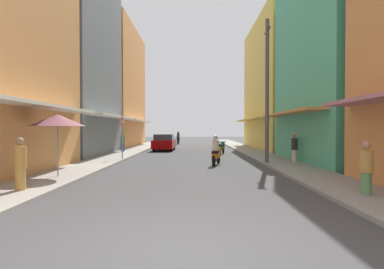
{
  "coord_description": "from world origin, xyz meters",
  "views": [
    {
      "loc": [
        0.26,
        -4.72,
        1.9
      ],
      "look_at": [
        0.11,
        17.04,
        1.52
      ],
      "focal_mm": 28.48,
      "sensor_mm": 36.0,
      "label": 1
    }
  ],
  "objects_px": {
    "motorbike_white": "(217,152)",
    "motorbike_green": "(222,148)",
    "pedestrian_crossing": "(123,143)",
    "pedestrian_midway": "(294,146)",
    "utility_pole": "(267,91)",
    "street_sign_no_entry": "(122,132)",
    "parked_car": "(164,142)",
    "pedestrian_foreground": "(20,166)",
    "motorbike_orange": "(216,152)",
    "vendor_umbrella": "(58,120)",
    "pedestrian_far": "(366,170)",
    "motorbike_black": "(178,139)"
  },
  "relations": [
    {
      "from": "pedestrian_midway",
      "to": "utility_pole",
      "type": "distance_m",
      "value": 3.41
    },
    {
      "from": "pedestrian_midway",
      "to": "street_sign_no_entry",
      "type": "xyz_separation_m",
      "value": [
        -9.81,
        1.49,
        0.74
      ]
    },
    {
      "from": "motorbike_black",
      "to": "vendor_umbrella",
      "type": "bearing_deg",
      "value": -96.58
    },
    {
      "from": "pedestrian_foreground",
      "to": "vendor_umbrella",
      "type": "bearing_deg",
      "value": 91.52
    },
    {
      "from": "pedestrian_far",
      "to": "utility_pole",
      "type": "xyz_separation_m",
      "value": [
        -0.81,
        7.94,
        3.16
      ]
    },
    {
      "from": "parked_car",
      "to": "pedestrian_foreground",
      "type": "relative_size",
      "value": 2.5
    },
    {
      "from": "motorbike_white",
      "to": "pedestrian_foreground",
      "type": "height_order",
      "value": "pedestrian_foreground"
    },
    {
      "from": "motorbike_orange",
      "to": "utility_pole",
      "type": "bearing_deg",
      "value": 3.46
    },
    {
      "from": "pedestrian_crossing",
      "to": "pedestrian_foreground",
      "type": "relative_size",
      "value": 0.98
    },
    {
      "from": "motorbike_black",
      "to": "motorbike_white",
      "type": "bearing_deg",
      "value": -79.97
    },
    {
      "from": "parked_car",
      "to": "pedestrian_far",
      "type": "height_order",
      "value": "pedestrian_far"
    },
    {
      "from": "street_sign_no_entry",
      "to": "motorbike_white",
      "type": "bearing_deg",
      "value": 6.6
    },
    {
      "from": "pedestrian_midway",
      "to": "motorbike_black",
      "type": "bearing_deg",
      "value": 109.07
    },
    {
      "from": "pedestrian_crossing",
      "to": "utility_pole",
      "type": "bearing_deg",
      "value": -39.71
    },
    {
      "from": "pedestrian_midway",
      "to": "street_sign_no_entry",
      "type": "distance_m",
      "value": 9.95
    },
    {
      "from": "motorbike_white",
      "to": "pedestrian_midway",
      "type": "distance_m",
      "value": 4.62
    },
    {
      "from": "pedestrian_crossing",
      "to": "utility_pole",
      "type": "relative_size",
      "value": 0.21
    },
    {
      "from": "pedestrian_foreground",
      "to": "vendor_umbrella",
      "type": "distance_m",
      "value": 2.96
    },
    {
      "from": "motorbike_black",
      "to": "utility_pole",
      "type": "bearing_deg",
      "value": -75.08
    },
    {
      "from": "parked_car",
      "to": "street_sign_no_entry",
      "type": "bearing_deg",
      "value": -100.78
    },
    {
      "from": "motorbike_orange",
      "to": "pedestrian_foreground",
      "type": "xyz_separation_m",
      "value": [
        -6.25,
        -7.25,
        0.12
      ]
    },
    {
      "from": "motorbike_white",
      "to": "pedestrian_far",
      "type": "relative_size",
      "value": 1.15
    },
    {
      "from": "pedestrian_foreground",
      "to": "utility_pole",
      "type": "xyz_separation_m",
      "value": [
        8.97,
        7.41,
        3.12
      ]
    },
    {
      "from": "motorbike_orange",
      "to": "pedestrian_far",
      "type": "xyz_separation_m",
      "value": [
        3.53,
        -7.78,
        0.08
      ]
    },
    {
      "from": "motorbike_black",
      "to": "motorbike_orange",
      "type": "height_order",
      "value": "same"
    },
    {
      "from": "pedestrian_midway",
      "to": "utility_pole",
      "type": "bearing_deg",
      "value": -165.09
    },
    {
      "from": "motorbike_white",
      "to": "street_sign_no_entry",
      "type": "distance_m",
      "value": 5.91
    },
    {
      "from": "motorbike_green",
      "to": "pedestrian_midway",
      "type": "relative_size",
      "value": 1.02
    },
    {
      "from": "motorbike_black",
      "to": "pedestrian_far",
      "type": "bearing_deg",
      "value": -77.42
    },
    {
      "from": "parked_car",
      "to": "motorbike_white",
      "type": "bearing_deg",
      "value": -63.19
    },
    {
      "from": "motorbike_orange",
      "to": "pedestrian_midway",
      "type": "height_order",
      "value": "pedestrian_midway"
    },
    {
      "from": "parked_car",
      "to": "pedestrian_crossing",
      "type": "xyz_separation_m",
      "value": [
        -3.05,
        -2.7,
        0.07
      ]
    },
    {
      "from": "motorbike_green",
      "to": "pedestrian_far",
      "type": "xyz_separation_m",
      "value": [
        2.61,
        -14.59,
        0.28
      ]
    },
    {
      "from": "motorbike_orange",
      "to": "parked_car",
      "type": "relative_size",
      "value": 0.43
    },
    {
      "from": "motorbike_black",
      "to": "motorbike_green",
      "type": "bearing_deg",
      "value": -75.19
    },
    {
      "from": "motorbike_green",
      "to": "pedestrian_crossing",
      "type": "height_order",
      "value": "pedestrian_crossing"
    },
    {
      "from": "utility_pole",
      "to": "street_sign_no_entry",
      "type": "distance_m",
      "value": 8.71
    },
    {
      "from": "pedestrian_crossing",
      "to": "motorbike_green",
      "type": "bearing_deg",
      "value": -9.59
    },
    {
      "from": "motorbike_white",
      "to": "motorbike_black",
      "type": "height_order",
      "value": "motorbike_black"
    },
    {
      "from": "parked_car",
      "to": "utility_pole",
      "type": "xyz_separation_m",
      "value": [
        6.53,
        -10.66,
        3.21
      ]
    },
    {
      "from": "parked_car",
      "to": "pedestrian_crossing",
      "type": "height_order",
      "value": "pedestrian_crossing"
    },
    {
      "from": "pedestrian_crossing",
      "to": "vendor_umbrella",
      "type": "height_order",
      "value": "vendor_umbrella"
    },
    {
      "from": "motorbike_green",
      "to": "motorbike_orange",
      "type": "height_order",
      "value": "motorbike_orange"
    },
    {
      "from": "pedestrian_foreground",
      "to": "parked_car",
      "type": "bearing_deg",
      "value": 82.3
    },
    {
      "from": "pedestrian_crossing",
      "to": "utility_pole",
      "type": "distance_m",
      "value": 12.84
    },
    {
      "from": "motorbike_green",
      "to": "pedestrian_crossing",
      "type": "relative_size",
      "value": 1.08
    },
    {
      "from": "parked_car",
      "to": "motorbike_black",
      "type": "bearing_deg",
      "value": 87.01
    },
    {
      "from": "motorbike_white",
      "to": "motorbike_green",
      "type": "height_order",
      "value": "same"
    },
    {
      "from": "parked_car",
      "to": "pedestrian_foreground",
      "type": "distance_m",
      "value": 18.23
    },
    {
      "from": "pedestrian_foreground",
      "to": "pedestrian_midway",
      "type": "height_order",
      "value": "pedestrian_midway"
    }
  ]
}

